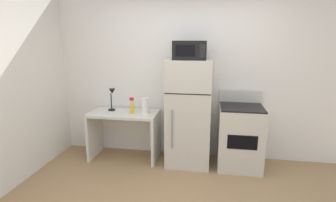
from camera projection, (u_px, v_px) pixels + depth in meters
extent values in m
cube|color=white|center=(193.00, 75.00, 4.12)|extent=(5.00, 0.10, 2.60)
cube|color=silver|center=(124.00, 113.00, 4.07)|extent=(1.05, 0.56, 0.04)
cube|color=silver|center=(95.00, 134.00, 4.24)|extent=(0.04, 0.56, 0.71)
cube|color=silver|center=(156.00, 138.00, 4.08)|extent=(0.04, 0.56, 0.71)
cylinder|color=black|center=(112.00, 110.00, 4.17)|extent=(0.11, 0.11, 0.02)
cylinder|color=black|center=(111.00, 101.00, 4.14)|extent=(0.02, 0.02, 0.26)
cone|color=black|center=(112.00, 91.00, 4.08)|extent=(0.10, 0.10, 0.08)
cylinder|color=white|center=(145.00, 106.00, 3.98)|extent=(0.11, 0.11, 0.24)
cylinder|color=yellow|center=(132.00, 108.00, 3.98)|extent=(0.06, 0.06, 0.16)
cylinder|color=white|center=(132.00, 102.00, 3.96)|extent=(0.02, 0.02, 0.04)
cube|color=red|center=(132.00, 99.00, 3.94)|extent=(0.06, 0.03, 0.04)
cube|color=beige|center=(189.00, 113.00, 3.89)|extent=(0.64, 0.59, 1.57)
cube|color=black|center=(187.00, 94.00, 3.52)|extent=(0.63, 0.00, 0.01)
cylinder|color=gray|center=(172.00, 129.00, 3.66)|extent=(0.02, 0.02, 0.55)
cube|color=black|center=(190.00, 50.00, 3.66)|extent=(0.46, 0.34, 0.26)
cube|color=black|center=(185.00, 51.00, 3.50)|extent=(0.26, 0.01, 0.15)
cube|color=black|center=(202.00, 51.00, 3.46)|extent=(0.07, 0.01, 0.18)
cube|color=beige|center=(240.00, 138.00, 3.84)|extent=(0.62, 0.60, 0.90)
cube|color=black|center=(242.00, 107.00, 3.73)|extent=(0.60, 0.58, 0.02)
cube|color=beige|center=(240.00, 96.00, 3.98)|extent=(0.62, 0.04, 0.18)
cube|color=black|center=(242.00, 142.00, 3.54)|extent=(0.40, 0.01, 0.20)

